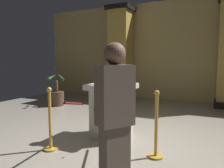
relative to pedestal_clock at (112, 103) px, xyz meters
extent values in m
plane|color=#9E9384|center=(0.27, 0.01, -0.65)|extent=(10.79, 10.79, 0.00)
cube|color=tan|center=(0.27, 4.60, 1.15)|extent=(10.79, 0.16, 3.61)
cube|color=beige|center=(0.00, 0.00, -0.19)|extent=(0.65, 0.65, 0.93)
cube|color=beige|center=(0.00, 0.00, 0.32)|extent=(0.81, 0.81, 0.10)
cylinder|color=gold|center=(0.00, -0.33, -0.08)|extent=(0.38, 0.03, 0.38)
cylinder|color=black|center=(0.00, -0.32, -0.08)|extent=(0.42, 0.01, 0.42)
cylinder|color=gold|center=(0.00, 0.00, 0.39)|extent=(0.48, 0.48, 0.04)
cone|color=black|center=(0.00, 0.00, 0.66)|extent=(0.36, 0.36, 0.49)
cylinder|color=gold|center=(0.00, 0.00, 0.89)|extent=(0.03, 0.03, 0.05)
sphere|color=silver|center=(0.00, 0.00, 0.97)|extent=(0.21, 0.21, 0.21)
cylinder|color=gold|center=(-0.63, -1.03, -0.64)|extent=(0.24, 0.24, 0.03)
cylinder|color=gold|center=(-0.63, -1.03, -0.17)|extent=(0.05, 0.05, 0.96)
sphere|color=gold|center=(-0.63, -1.03, 0.35)|extent=(0.08, 0.08, 0.08)
cylinder|color=gold|center=(1.01, -0.56, -0.64)|extent=(0.24, 0.24, 0.03)
cylinder|color=gold|center=(1.01, -0.56, -0.18)|extent=(0.05, 0.05, 0.95)
sphere|color=gold|center=(1.01, -0.56, 0.34)|extent=(0.08, 0.08, 0.08)
cylinder|color=#591419|center=(-0.22, -0.91, 0.14)|extent=(0.27, 0.84, 0.22)
cylinder|color=#591419|center=(0.60, -0.68, 0.14)|extent=(0.27, 0.84, 0.22)
sphere|color=#591419|center=(0.19, -0.79, 0.05)|extent=(0.04, 0.04, 0.04)
cube|color=black|center=(-1.60, 4.04, -0.55)|extent=(0.87, 0.87, 0.20)
cube|color=gold|center=(-1.60, 4.04, 1.08)|extent=(0.75, 0.75, 3.46)
cube|color=black|center=(-1.60, 4.04, 2.73)|extent=(0.90, 0.90, 0.16)
cylinder|color=#4C3828|center=(-2.91, 1.90, -0.43)|extent=(0.46, 0.46, 0.46)
cylinder|color=brown|center=(-2.91, 1.90, -0.01)|extent=(0.08, 0.08, 0.36)
cone|color=#265928|center=(-2.75, 1.89, 0.29)|extent=(0.32, 0.11, 0.28)
cone|color=#265928|center=(-2.89, 2.06, 0.29)|extent=(0.13, 0.32, 0.28)
cone|color=#265928|center=(-3.07, 1.92, 0.29)|extent=(0.33, 0.14, 0.27)
cone|color=#265928|center=(-2.94, 1.74, 0.29)|extent=(0.15, 0.34, 0.23)
cube|color=brown|center=(0.90, -1.79, -0.25)|extent=(0.31, 0.33, 0.82)
cube|color=brown|center=(0.90, -1.79, 0.47)|extent=(0.39, 0.42, 0.61)
sphere|color=brown|center=(0.90, -1.79, 0.89)|extent=(0.22, 0.22, 0.22)
camera|label=1|loc=(1.84, -3.81, 0.82)|focal=35.95mm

